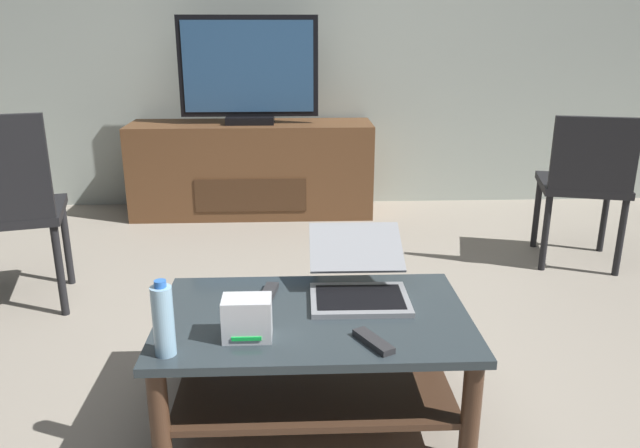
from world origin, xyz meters
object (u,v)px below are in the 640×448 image
at_px(tv_remote, 373,341).
at_px(dining_chair, 585,180).
at_px(router_box, 247,318).
at_px(soundbar_remote, 268,293).
at_px(coffee_table, 314,346).
at_px(cell_phone, 244,307).
at_px(water_bottle_near, 163,320).
at_px(media_cabinet, 252,169).
at_px(side_chair, 8,203).
at_px(laptop, 358,277).
at_px(television, 249,72).

bearing_deg(tv_remote, dining_chair, 20.00).
bearing_deg(dining_chair, router_box, -139.35).
distance_m(dining_chair, soundbar_remote, 2.04).
distance_m(coffee_table, cell_phone, 0.27).
bearing_deg(soundbar_remote, water_bottle_near, -116.09).
xyz_separation_m(media_cabinet, dining_chair, (1.87, -1.08, 0.17)).
bearing_deg(cell_phone, soundbar_remote, 83.90).
relative_size(side_chair, soundbar_remote, 5.86).
relative_size(coffee_table, side_chair, 1.10).
height_order(dining_chair, laptop, dining_chair).
distance_m(media_cabinet, laptop, 2.31).
relative_size(media_cabinet, dining_chair, 1.96).
bearing_deg(television, laptop, -76.96).
xyz_separation_m(television, cell_phone, (0.12, -2.33, -0.60)).
xyz_separation_m(laptop, soundbar_remote, (-0.32, -0.01, -0.05)).
bearing_deg(water_bottle_near, router_box, 20.81).
distance_m(side_chair, laptop, 1.67).
bearing_deg(coffee_table, television, 98.40).
bearing_deg(cell_phone, side_chair, 175.98).
relative_size(coffee_table, tv_remote, 6.42).
bearing_deg(router_box, tv_remote, -8.71).
xyz_separation_m(television, tv_remote, (0.52, -2.59, -0.59)).
relative_size(tv_remote, soundbar_remote, 1.00).
bearing_deg(soundbar_remote, television, 104.82).
xyz_separation_m(coffee_table, dining_chair, (1.51, 1.32, 0.23)).
bearing_deg(router_box, dining_chair, 40.65).
bearing_deg(router_box, water_bottle_near, -159.19).
bearing_deg(tv_remote, cell_phone, 118.13).
height_order(side_chair, router_box, side_chair).
height_order(dining_chair, router_box, dining_chair).
height_order(laptop, soundbar_remote, laptop).
xyz_separation_m(media_cabinet, router_box, (0.15, -2.56, 0.12)).
relative_size(media_cabinet, soundbar_remote, 10.40).
xyz_separation_m(laptop, water_bottle_near, (-0.60, -0.40, 0.05)).
height_order(coffee_table, router_box, router_box).
xyz_separation_m(side_chair, cell_phone, (1.11, -0.82, -0.14)).
xyz_separation_m(tv_remote, soundbar_remote, (-0.33, 0.36, 0.00)).
relative_size(side_chair, tv_remote, 5.86).
relative_size(coffee_table, laptop, 2.36).
bearing_deg(media_cabinet, router_box, -86.75).
bearing_deg(coffee_table, router_box, -143.58).
bearing_deg(dining_chair, coffee_table, -138.82).
xyz_separation_m(media_cabinet, water_bottle_near, (-0.09, -2.64, 0.17)).
bearing_deg(media_cabinet, laptop, -77.09).
bearing_deg(media_cabinet, tv_remote, -78.66).
distance_m(television, tv_remote, 2.71).
bearing_deg(coffee_table, laptop, 44.15).
bearing_deg(cell_phone, router_box, -50.48).
bearing_deg(television, dining_chair, -29.55).
height_order(coffee_table, media_cabinet, media_cabinet).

